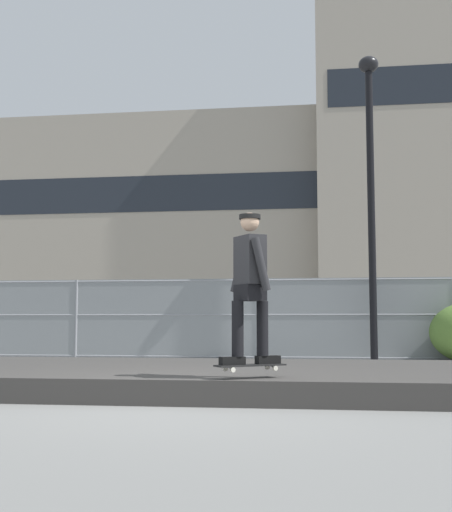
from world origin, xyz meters
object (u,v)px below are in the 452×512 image
object	(u,v)px
skateboard	(250,366)
parked_car_near	(145,322)
street_lamp	(371,169)
skater	(250,278)
parked_car_mid	(364,322)

from	to	relation	value
skateboard	parked_car_near	distance (m)	11.48
skateboard	street_lamp	xyz separation A→B (m)	(1.91, 7.47, 3.79)
skater	parked_car_near	bearing A→B (deg)	110.41
parked_car_mid	skateboard	bearing A→B (deg)	-99.92
skater	skateboard	bearing A→B (deg)	0.00
skateboard	parked_car_mid	world-z (taller)	parked_car_mid
skater	street_lamp	world-z (taller)	street_lamp
parked_car_mid	street_lamp	bearing A→B (deg)	-90.36
street_lamp	parked_car_near	distance (m)	7.55
skater	street_lamp	xyz separation A→B (m)	(1.91, 7.47, 2.83)
street_lamp	parked_car_near	xyz separation A→B (m)	(-5.91, 3.28, -3.37)
skateboard	parked_car_mid	size ratio (longest dim) A/B	0.17
skateboard	parked_car_near	size ratio (longest dim) A/B	0.17
parked_car_near	parked_car_mid	distance (m)	5.94
skateboard	street_lamp	size ratio (longest dim) A/B	0.11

